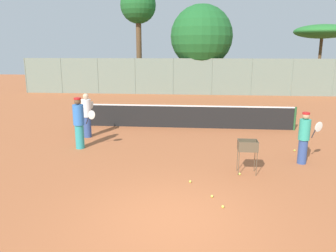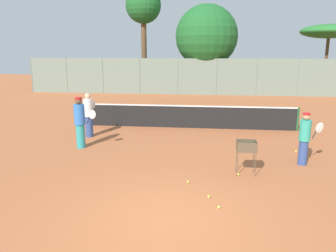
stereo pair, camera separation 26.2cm
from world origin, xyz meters
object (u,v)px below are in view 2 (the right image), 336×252
object	(u,v)px
tennis_net	(189,116)
player_yellow_shirt	(89,115)
ball_cart	(246,149)
player_white_outfit	(305,138)
player_red_cap	(80,122)

from	to	relation	value
tennis_net	player_yellow_shirt	bearing A→B (deg)	-153.32
ball_cart	tennis_net	bearing A→B (deg)	109.34
player_white_outfit	ball_cart	bearing A→B (deg)	-173.21
tennis_net	ball_cart	world-z (taller)	tennis_net
player_white_outfit	player_yellow_shirt	size ratio (longest dim) A/B	0.91
tennis_net	player_white_outfit	bearing A→B (deg)	-49.67
player_red_cap	player_yellow_shirt	xyz separation A→B (m)	(-0.25, 1.59, -0.04)
player_yellow_shirt	ball_cart	bearing A→B (deg)	-114.99
player_yellow_shirt	tennis_net	bearing A→B (deg)	-57.53
player_red_cap	player_yellow_shirt	world-z (taller)	player_red_cap
player_white_outfit	tennis_net	bearing A→B (deg)	108.32
tennis_net	player_white_outfit	world-z (taller)	player_white_outfit
player_white_outfit	player_yellow_shirt	distance (m)	8.34
player_white_outfit	player_red_cap	size ratio (longest dim) A/B	0.88
tennis_net	player_white_outfit	xyz separation A→B (m)	(3.89, -4.58, 0.31)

